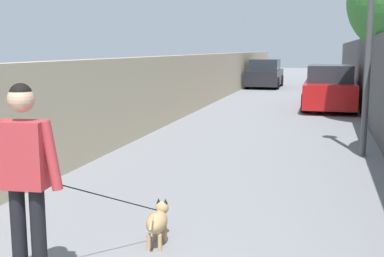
{
  "coord_description": "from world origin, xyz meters",
  "views": [
    {
      "loc": [
        -1.31,
        -1.48,
        2.1
      ],
      "look_at": [
        5.12,
        0.27,
        1.0
      ],
      "focal_mm": 45.31,
      "sensor_mm": 36.0,
      "label": 1
    }
  ],
  "objects_px": {
    "lamp_post": "(371,6)",
    "person_skateboarder": "(25,169)",
    "dog": "(157,220)",
    "car_near": "(330,89)",
    "car_far": "(265,74)"
  },
  "relations": [
    {
      "from": "dog",
      "to": "car_near",
      "type": "relative_size",
      "value": 0.37
    },
    {
      "from": "lamp_post",
      "to": "car_far",
      "type": "height_order",
      "value": "lamp_post"
    },
    {
      "from": "person_skateboarder",
      "to": "dog",
      "type": "height_order",
      "value": "person_skateboarder"
    },
    {
      "from": "person_skateboarder",
      "to": "dog",
      "type": "distance_m",
      "value": 1.68
    },
    {
      "from": "dog",
      "to": "lamp_post",
      "type": "bearing_deg",
      "value": -25.19
    },
    {
      "from": "car_near",
      "to": "car_far",
      "type": "xyz_separation_m",
      "value": [
        9.13,
        3.36,
        -0.0
      ]
    },
    {
      "from": "dog",
      "to": "car_far",
      "type": "bearing_deg",
      "value": 3.85
    },
    {
      "from": "lamp_post",
      "to": "car_near",
      "type": "bearing_deg",
      "value": 4.41
    },
    {
      "from": "lamp_post",
      "to": "dog",
      "type": "distance_m",
      "value": 6.37
    },
    {
      "from": "car_far",
      "to": "lamp_post",
      "type": "bearing_deg",
      "value": -166.82
    },
    {
      "from": "lamp_post",
      "to": "car_far",
      "type": "bearing_deg",
      "value": 13.18
    },
    {
      "from": "lamp_post",
      "to": "person_skateboarder",
      "type": "relative_size",
      "value": 2.43
    },
    {
      "from": "person_skateboarder",
      "to": "dog",
      "type": "relative_size",
      "value": 1.1
    },
    {
      "from": "person_skateboarder",
      "to": "dog",
      "type": "xyz_separation_m",
      "value": [
        1.28,
        -0.71,
        -0.83
      ]
    },
    {
      "from": "car_far",
      "to": "person_skateboarder",
      "type": "bearing_deg",
      "value": -178.1
    }
  ]
}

